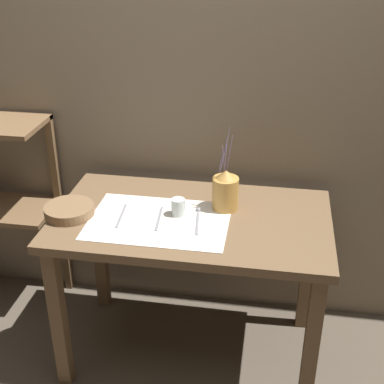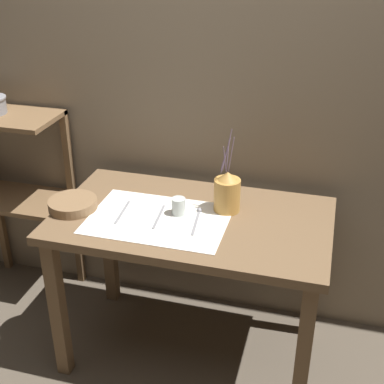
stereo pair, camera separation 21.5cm
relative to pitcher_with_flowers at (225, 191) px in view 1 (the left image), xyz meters
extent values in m
plane|color=brown|center=(-0.14, -0.09, -0.86)|extent=(12.00, 12.00, 0.00)
cube|color=#7A6B56|center=(-0.14, 0.37, 0.34)|extent=(7.00, 0.06, 2.40)
cube|color=brown|center=(-0.14, -0.09, -0.11)|extent=(1.21, 0.70, 0.04)
cube|color=brown|center=(-0.68, -0.38, -0.50)|extent=(0.06, 0.06, 0.74)
cube|color=brown|center=(0.41, -0.38, -0.50)|extent=(0.06, 0.06, 0.74)
cube|color=brown|center=(-0.68, 0.20, -0.50)|extent=(0.06, 0.06, 0.74)
cube|color=brown|center=(0.41, 0.20, -0.50)|extent=(0.06, 0.06, 0.74)
cube|color=brown|center=(-1.18, 0.15, -0.28)|extent=(0.54, 0.32, 0.02)
cube|color=brown|center=(-0.93, 0.30, -0.33)|extent=(0.04, 0.04, 1.07)
cube|color=white|center=(-0.27, -0.16, -0.09)|extent=(0.60, 0.42, 0.00)
cylinder|color=#B7843D|center=(0.00, 0.00, -0.01)|extent=(0.12, 0.12, 0.15)
cone|color=#B7843D|center=(0.00, 0.00, 0.08)|extent=(0.09, 0.09, 0.04)
cylinder|color=slate|center=(0.01, 0.00, 0.18)|extent=(0.03, 0.02, 0.17)
cylinder|color=slate|center=(-0.02, 0.01, 0.18)|extent=(0.04, 0.01, 0.15)
cylinder|color=slate|center=(-0.01, -0.01, 0.16)|extent=(0.01, 0.03, 0.13)
cylinder|color=slate|center=(0.00, 0.01, 0.17)|extent=(0.01, 0.02, 0.14)
cylinder|color=slate|center=(-0.01, -0.01, 0.16)|extent=(0.03, 0.02, 0.12)
cylinder|color=slate|center=(-0.01, 0.01, 0.20)|extent=(0.04, 0.01, 0.19)
cylinder|color=brown|center=(-0.67, -0.17, -0.07)|extent=(0.22, 0.22, 0.04)
cylinder|color=#B7C1BC|center=(-0.20, -0.09, -0.05)|extent=(0.06, 0.06, 0.08)
cube|color=gray|center=(-0.44, -0.15, -0.08)|extent=(0.03, 0.21, 0.00)
cube|color=gray|center=(-0.27, -0.14, -0.08)|extent=(0.03, 0.21, 0.00)
cube|color=gray|center=(-0.10, -0.15, -0.08)|extent=(0.04, 0.21, 0.00)
sphere|color=gray|center=(-0.11, -0.05, -0.08)|extent=(0.02, 0.02, 0.02)
camera|label=1|loc=(0.20, -2.10, 1.08)|focal=50.00mm
camera|label=2|loc=(0.41, -2.05, 1.08)|focal=50.00mm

